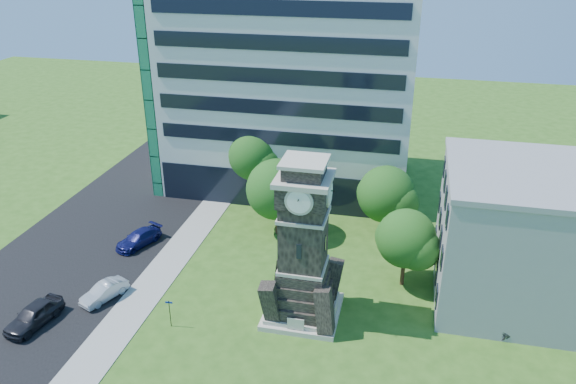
% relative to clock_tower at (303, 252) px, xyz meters
% --- Properties ---
extents(ground, '(160.00, 160.00, 0.00)m').
position_rel_clock_tower_xyz_m(ground, '(-3.00, -2.00, -5.28)').
color(ground, '#2E5518').
rests_on(ground, ground).
extents(sidewalk, '(3.00, 70.00, 0.06)m').
position_rel_clock_tower_xyz_m(sidewalk, '(-12.50, 3.00, -5.25)').
color(sidewalk, gray).
rests_on(sidewalk, ground).
extents(street, '(14.00, 80.00, 0.02)m').
position_rel_clock_tower_xyz_m(street, '(-21.00, 3.00, -5.27)').
color(street, black).
rests_on(street, ground).
extents(clock_tower, '(5.40, 5.40, 12.22)m').
position_rel_clock_tower_xyz_m(clock_tower, '(0.00, 0.00, 0.00)').
color(clock_tower, '#BBB2A3').
rests_on(clock_tower, ground).
extents(office_tall, '(26.20, 15.11, 28.60)m').
position_rel_clock_tower_xyz_m(office_tall, '(-6.20, 23.84, 8.94)').
color(office_tall, silver).
rests_on(office_tall, ground).
extents(office_low, '(15.20, 12.20, 10.40)m').
position_rel_clock_tower_xyz_m(office_low, '(16.97, 6.00, -0.07)').
color(office_low, gray).
rests_on(office_low, ground).
extents(car_street_south, '(2.61, 4.86, 1.57)m').
position_rel_clock_tower_xyz_m(car_street_south, '(-18.49, -5.47, -4.49)').
color(car_street_south, black).
rests_on(car_street_south, ground).
extents(car_street_mid, '(2.70, 4.05, 1.26)m').
position_rel_clock_tower_xyz_m(car_street_mid, '(-15.19, -1.56, -4.65)').
color(car_street_mid, '#A8ABB0').
rests_on(car_street_mid, ground).
extents(car_street_north, '(3.40, 4.88, 1.31)m').
position_rel_clock_tower_xyz_m(car_street_north, '(-16.37, 6.56, -4.62)').
color(car_street_north, '#121451').
rests_on(car_street_north, ground).
extents(car_east_lot, '(5.09, 3.12, 1.32)m').
position_rel_clock_tower_xyz_m(car_east_lot, '(12.76, 1.37, -4.62)').
color(car_east_lot, '#4A4A4F').
rests_on(car_east_lot, ground).
extents(park_bench, '(1.60, 0.43, 0.82)m').
position_rel_clock_tower_xyz_m(park_bench, '(1.59, -0.38, -4.84)').
color(park_bench, black).
rests_on(park_bench, ground).
extents(street_sign, '(0.52, 0.05, 2.18)m').
position_rel_clock_tower_xyz_m(street_sign, '(-8.87, -3.53, -3.91)').
color(street_sign, black).
rests_on(street_sign, ground).
extents(tree_nw, '(5.71, 5.19, 7.84)m').
position_rel_clock_tower_xyz_m(tree_nw, '(-8.54, 17.44, -0.24)').
color(tree_nw, '#332114').
rests_on(tree_nw, ground).
extents(tree_nc, '(6.16, 5.60, 7.31)m').
position_rel_clock_tower_xyz_m(tree_nc, '(-4.69, 11.48, -0.96)').
color(tree_nc, '#332114').
rests_on(tree_nc, ground).
extents(tree_ne, '(5.74, 5.22, 6.74)m').
position_rel_clock_tower_xyz_m(tree_ne, '(4.99, 13.45, -1.32)').
color(tree_ne, '#332114').
rests_on(tree_ne, ground).
extents(tree_east, '(5.09, 4.62, 6.52)m').
position_rel_clock_tower_xyz_m(tree_east, '(7.04, 5.53, -1.24)').
color(tree_east, '#332114').
rests_on(tree_east, ground).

